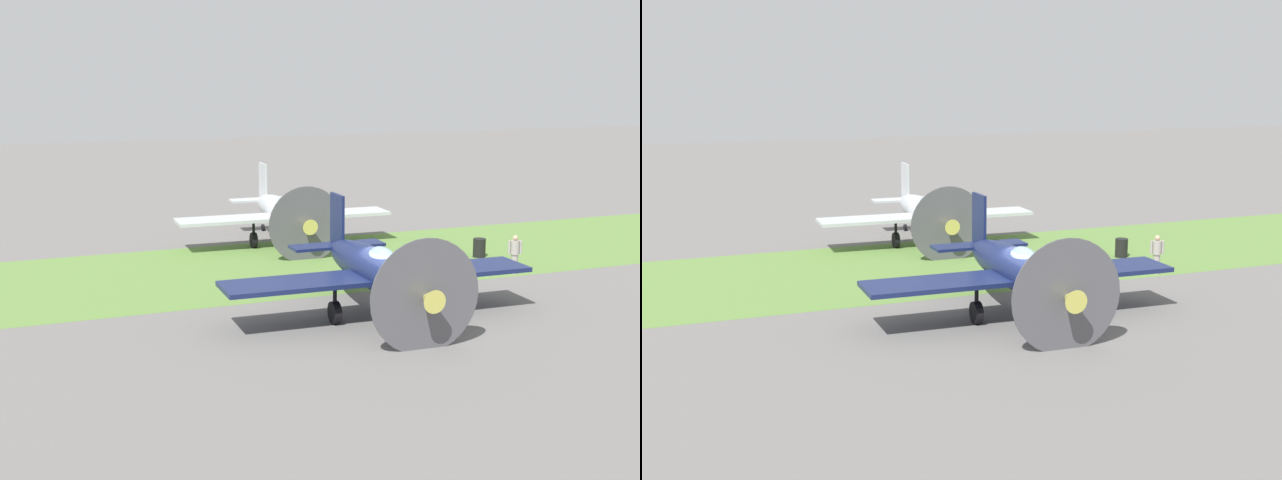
{
  "view_description": "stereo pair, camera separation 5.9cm",
  "coord_description": "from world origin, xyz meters",
  "views": [
    {
      "loc": [
        13.26,
        26.61,
        8.96
      ],
      "look_at": [
        0.01,
        -7.56,
        1.49
      ],
      "focal_mm": 47.86,
      "sensor_mm": 36.0,
      "label": 1
    },
    {
      "loc": [
        13.2,
        26.63,
        8.96
      ],
      "look_at": [
        0.01,
        -7.56,
        1.49
      ],
      "focal_mm": 47.86,
      "sensor_mm": 36.0,
      "label": 2
    }
  ],
  "objects": [
    {
      "name": "grass_verge",
      "position": [
        0.0,
        -9.39,
        0.0
      ],
      "size": [
        120.0,
        11.0,
        0.01
      ],
      "primitive_type": "cube",
      "color": "#567A38",
      "rests_on": "ground"
    },
    {
      "name": "fuel_drum",
      "position": [
        -8.28,
        -7.82,
        0.45
      ],
      "size": [
        0.6,
        0.6,
        0.9
      ],
      "primitive_type": "cylinder",
      "color": "black",
      "rests_on": "ground"
    },
    {
      "name": "airplane_lead",
      "position": [
        0.51,
        -0.66,
        1.73
      ],
      "size": [
        11.58,
        9.2,
        4.14
      ],
      "rotation": [
        0.0,
        0.0,
        -0.02
      ],
      "color": "#141E47",
      "rests_on": "ground"
    },
    {
      "name": "ground_plane",
      "position": [
        0.0,
        0.0,
        0.0
      ],
      "size": [
        160.0,
        160.0,
        0.0
      ],
      "primitive_type": "plane",
      "color": "#605E5B"
    },
    {
      "name": "ground_crew_chief",
      "position": [
        -7.91,
        -4.33,
        0.91
      ],
      "size": [
        0.61,
        0.38,
        1.73
      ],
      "rotation": [
        0.0,
        0.0,
        2.86
      ],
      "color": "#9E998E",
      "rests_on": "ground"
    },
    {
      "name": "airplane_wingman",
      "position": [
        -0.49,
        -14.09,
        1.65
      ],
      "size": [
        11.04,
        8.77,
        3.95
      ],
      "rotation": [
        0.0,
        0.0,
        -0.03
      ],
      "color": "#B2B7BC",
      "rests_on": "ground"
    }
  ]
}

